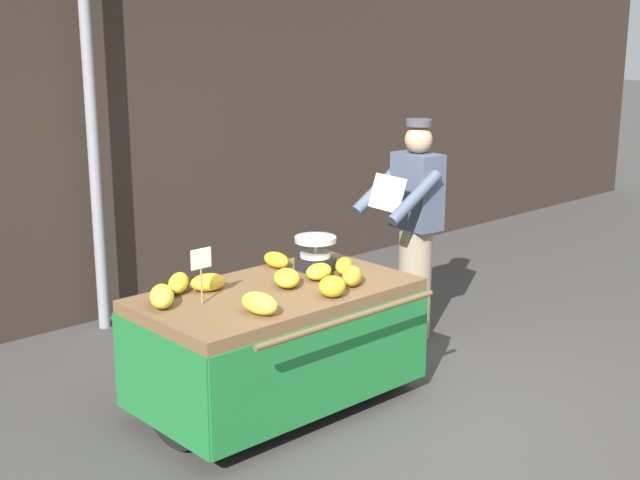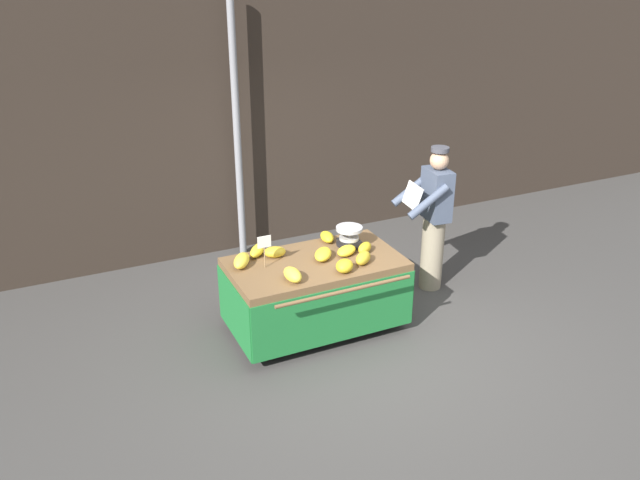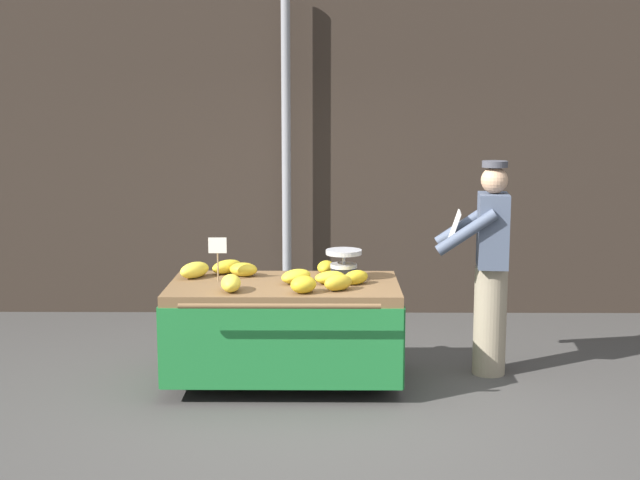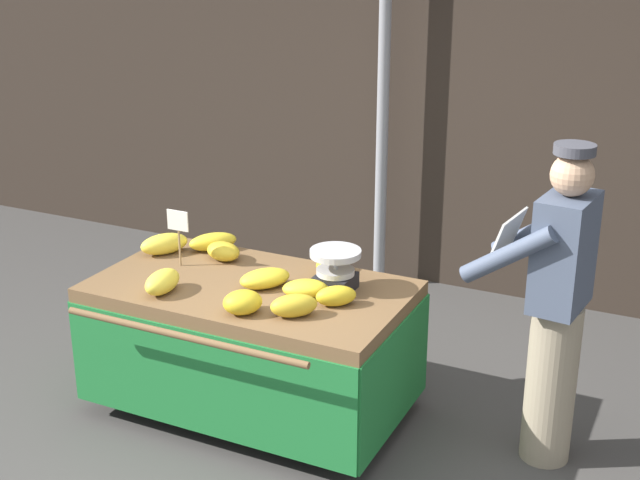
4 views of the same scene
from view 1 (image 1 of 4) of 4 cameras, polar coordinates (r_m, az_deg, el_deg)
name	(u,v)px [view 1 (image 1 of 4)]	position (r m, az deg, el deg)	size (l,w,h in m)	color
ground_plane	(379,419)	(5.62, 3.86, -11.59)	(60.00, 60.00, 0.00)	#423F3D
back_wall	(119,103)	(7.48, -12.97, 8.67)	(16.00, 0.24, 3.53)	#332821
street_pole	(92,124)	(7.01, -14.66, 7.32)	(0.09, 0.09, 3.31)	gray
banana_cart	(277,322)	(5.56, -2.83, -5.36)	(1.77, 1.18, 0.80)	brown
weighing_scale	(315,254)	(5.84, -0.30, -0.89)	(0.28, 0.28, 0.24)	black
price_sign	(201,264)	(5.18, -7.76, -1.55)	(0.14, 0.01, 0.34)	#997A51
banana_bunch_0	(344,266)	(5.79, 1.57, -1.70)	(0.11, 0.22, 0.11)	gold
banana_bunch_1	(208,282)	(5.48, -7.32, -2.75)	(0.16, 0.22, 0.11)	gold
banana_bunch_2	(352,276)	(5.55, 2.11, -2.36)	(0.13, 0.24, 0.12)	gold
banana_bunch_3	(162,296)	(5.23, -10.28, -3.62)	(0.14, 0.30, 0.12)	yellow
banana_bunch_4	(319,271)	(5.69, -0.06, -2.06)	(0.15, 0.25, 0.09)	yellow
banana_bunch_5	(276,260)	(5.95, -2.86, -1.30)	(0.13, 0.24, 0.10)	gold
banana_bunch_6	(260,303)	(5.03, -3.96, -4.15)	(0.14, 0.26, 0.13)	yellow
banana_bunch_7	(287,278)	(5.53, -2.18, -2.49)	(0.16, 0.29, 0.10)	yellow
banana_bunch_8	(178,283)	(5.49, -9.22, -2.78)	(0.12, 0.30, 0.11)	yellow
banana_bunch_9	(332,286)	(5.32, 0.80, -3.05)	(0.17, 0.21, 0.13)	gold
vendor_person	(415,229)	(6.75, 6.18, 0.72)	(0.61, 0.56, 1.71)	gray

